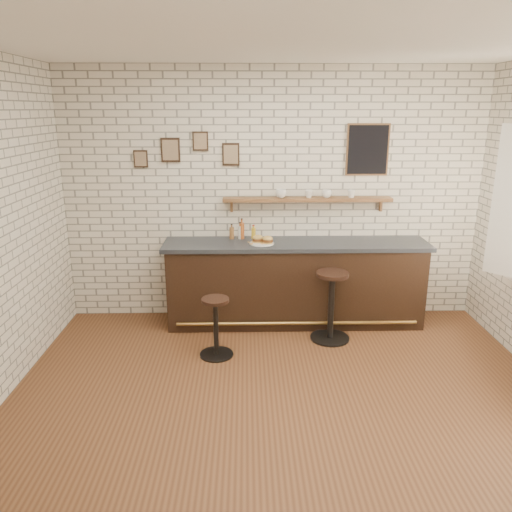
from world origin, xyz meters
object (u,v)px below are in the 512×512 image
(condiment_bottle_yellow, at_px, (253,233))
(bar_stool_left, at_px, (216,325))
(shelf_cup_d, at_px, (351,194))
(shelf_cup_a, at_px, (281,194))
(shelf_cup_c, at_px, (327,194))
(bitters_bottle_amber, at_px, (242,231))
(bar_counter, at_px, (295,283))
(bar_stool_right, at_px, (331,304))
(shelf_cup_b, at_px, (309,194))
(sandwich_plate, at_px, (262,243))
(bitters_bottle_white, at_px, (240,232))
(ciabatta_sandwich, at_px, (263,239))
(bitters_bottle_brown, at_px, (232,233))

(condiment_bottle_yellow, bearing_deg, bar_stool_left, -111.88)
(bar_stool_left, xyz_separation_m, shelf_cup_d, (1.57, 1.05, 1.20))
(shelf_cup_a, xyz_separation_m, shelf_cup_c, (0.54, 0.00, -0.00))
(bitters_bottle_amber, xyz_separation_m, condiment_bottle_yellow, (0.14, -0.00, -0.03))
(bar_counter, distance_m, bar_stool_right, 0.61)
(shelf_cup_d, bearing_deg, shelf_cup_b, 154.78)
(bitters_bottle_amber, height_order, shelf_cup_a, shelf_cup_a)
(bar_counter, relative_size, sandwich_plate, 11.07)
(shelf_cup_c, bearing_deg, bitters_bottle_white, 119.10)
(bar_counter, bearing_deg, bar_stool_left, -136.84)
(bar_stool_right, distance_m, shelf_cup_a, 1.42)
(shelf_cup_c, bearing_deg, shelf_cup_b, 117.41)
(ciabatta_sandwich, bearing_deg, shelf_cup_a, 50.14)
(bitters_bottle_white, bearing_deg, bar_stool_left, -103.78)
(sandwich_plate, bearing_deg, bitters_bottle_white, 136.79)
(condiment_bottle_yellow, bearing_deg, shelf_cup_b, 2.63)
(bar_stool_right, bearing_deg, bar_stool_left, -163.86)
(shelf_cup_d, bearing_deg, bar_stool_right, -139.29)
(bitters_bottle_white, bearing_deg, bar_stool_right, -32.80)
(condiment_bottle_yellow, bearing_deg, bitters_bottle_amber, 180.00)
(bitters_bottle_brown, distance_m, bar_stool_right, 1.45)
(bar_stool_left, distance_m, bar_stool_right, 1.32)
(shelf_cup_a, bearing_deg, condiment_bottle_yellow, 179.08)
(bar_counter, relative_size, ciabatta_sandwich, 12.17)
(sandwich_plate, relative_size, bitters_bottle_amber, 1.12)
(ciabatta_sandwich, relative_size, condiment_bottle_yellow, 1.50)
(ciabatta_sandwich, relative_size, shelf_cup_b, 2.63)
(bitters_bottle_white, height_order, shelf_cup_d, shelf_cup_d)
(bitters_bottle_amber, relative_size, bar_stool_right, 0.31)
(condiment_bottle_yellow, relative_size, shelf_cup_d, 1.78)
(bar_counter, xyz_separation_m, bitters_bottle_white, (-0.66, 0.17, 0.59))
(sandwich_plate, height_order, shelf_cup_d, shelf_cup_d)
(sandwich_plate, xyz_separation_m, shelf_cup_a, (0.23, 0.27, 0.53))
(bar_counter, bearing_deg, condiment_bottle_yellow, 161.02)
(bar_counter, distance_m, shelf_cup_a, 1.08)
(bitters_bottle_brown, distance_m, condiment_bottle_yellow, 0.26)
(bitters_bottle_amber, bearing_deg, ciabatta_sandwich, -44.22)
(bar_stool_right, distance_m, shelf_cup_c, 1.31)
(bitters_bottle_white, relative_size, bar_stool_left, 0.32)
(bitters_bottle_brown, bearing_deg, condiment_bottle_yellow, -0.00)
(sandwich_plate, distance_m, bitters_bottle_amber, 0.34)
(ciabatta_sandwich, bearing_deg, bar_counter, 9.48)
(ciabatta_sandwich, relative_size, shelf_cup_a, 2.00)
(sandwich_plate, xyz_separation_m, shelf_cup_c, (0.77, 0.27, 0.53))
(sandwich_plate, height_order, ciabatta_sandwich, ciabatta_sandwich)
(bitters_bottle_white, distance_m, shelf_cup_b, 0.93)
(sandwich_plate, bearing_deg, shelf_cup_a, 48.77)
(bar_stool_left, relative_size, shelf_cup_c, 5.52)
(sandwich_plate, bearing_deg, shelf_cup_c, 19.02)
(shelf_cup_d, bearing_deg, ciabatta_sandwich, 168.92)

